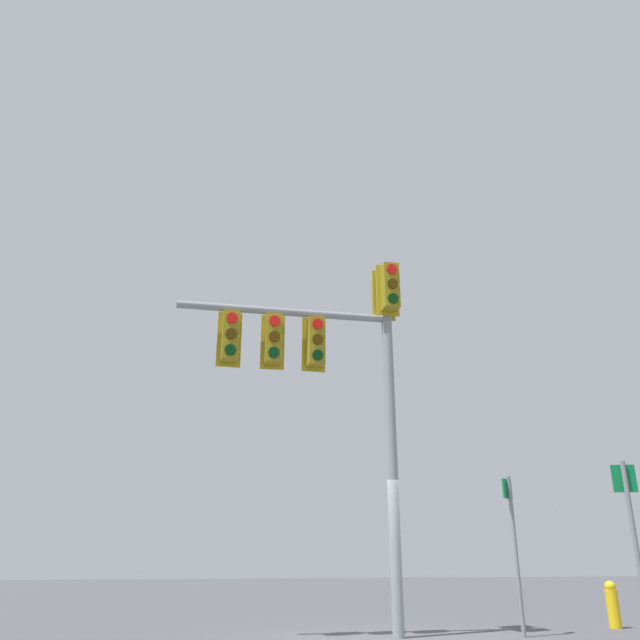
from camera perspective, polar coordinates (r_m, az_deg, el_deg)
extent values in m
cylinder|color=gray|center=(11.67, 6.40, -10.98)|extent=(0.20, 0.20, 6.25)
cylinder|color=gray|center=(11.87, -3.17, 0.72)|extent=(0.17, 3.94, 0.14)
cube|color=olive|center=(12.22, 6.29, 2.96)|extent=(0.30, 0.30, 0.90)
cube|color=#B29319|center=(12.37, 6.05, 2.66)|extent=(0.04, 0.44, 1.04)
cylinder|color=red|center=(12.20, 6.47, 4.55)|extent=(0.03, 0.20, 0.20)
cylinder|color=#3C2703|center=(12.08, 6.52, 3.26)|extent=(0.03, 0.20, 0.20)
cylinder|color=black|center=(11.96, 6.58, 1.95)|extent=(0.03, 0.20, 0.20)
cube|color=olive|center=(12.75, 5.48, 1.92)|extent=(0.30, 0.30, 0.90)
cube|color=#B29319|center=(12.60, 5.70, 2.20)|extent=(0.04, 0.44, 1.04)
cylinder|color=red|center=(13.01, 5.23, 2.87)|extent=(0.03, 0.20, 0.20)
cylinder|color=#3C2703|center=(12.89, 5.27, 1.64)|extent=(0.03, 0.20, 0.20)
cylinder|color=black|center=(12.78, 5.32, 0.40)|extent=(0.03, 0.20, 0.20)
cube|color=olive|center=(11.77, -0.40, -1.98)|extent=(0.32, 0.32, 0.90)
cube|color=#B29319|center=(11.93, -0.59, -2.23)|extent=(0.07, 0.44, 1.04)
cylinder|color=red|center=(11.72, -0.20, -0.34)|extent=(0.04, 0.20, 0.20)
cylinder|color=#3C2703|center=(11.62, -0.20, -1.73)|extent=(0.04, 0.20, 0.20)
cylinder|color=black|center=(11.53, -0.20, -3.14)|extent=(0.04, 0.20, 0.20)
cube|color=olive|center=(11.65, -4.19, -1.73)|extent=(0.31, 0.31, 0.90)
cube|color=#B29319|center=(11.82, -4.27, -1.99)|extent=(0.05, 0.44, 1.04)
cylinder|color=red|center=(11.60, -4.07, -0.07)|extent=(0.04, 0.20, 0.20)
cylinder|color=#3C2703|center=(11.50, -4.11, -1.47)|extent=(0.04, 0.20, 0.20)
cylinder|color=black|center=(11.41, -4.15, -2.90)|extent=(0.04, 0.20, 0.20)
cube|color=olive|center=(11.59, -8.05, -1.47)|extent=(0.31, 0.31, 0.90)
cube|color=#B29319|center=(11.75, -8.14, -1.73)|extent=(0.06, 0.44, 1.04)
cylinder|color=red|center=(11.54, -7.88, 0.19)|extent=(0.04, 0.20, 0.20)
cylinder|color=#3C2703|center=(11.43, -7.95, -1.21)|extent=(0.04, 0.20, 0.20)
cylinder|color=black|center=(11.34, -8.03, -2.65)|extent=(0.04, 0.20, 0.20)
cylinder|color=slate|center=(12.04, 17.13, -19.34)|extent=(0.07, 0.07, 2.58)
cube|color=#0C7238|center=(12.10, 16.41, -14.31)|extent=(0.29, 0.30, 0.34)
cube|color=white|center=(12.11, 16.34, -14.32)|extent=(0.23, 0.25, 0.28)
cylinder|color=yellow|center=(14.05, 24.78, -22.44)|extent=(0.22, 0.22, 0.65)
sphere|color=yellow|center=(14.03, 24.53, -20.89)|extent=(0.20, 0.20, 0.20)
cylinder|color=yellow|center=(14.18, 24.96, -22.25)|extent=(0.13, 0.13, 0.09)
cylinder|color=slate|center=(10.36, 26.53, -18.25)|extent=(0.07, 0.07, 2.54)
cube|color=#0C7238|center=(10.45, 25.57, -12.68)|extent=(0.14, 0.32, 0.39)
cube|color=white|center=(10.47, 25.54, -12.69)|extent=(0.10, 0.26, 0.33)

